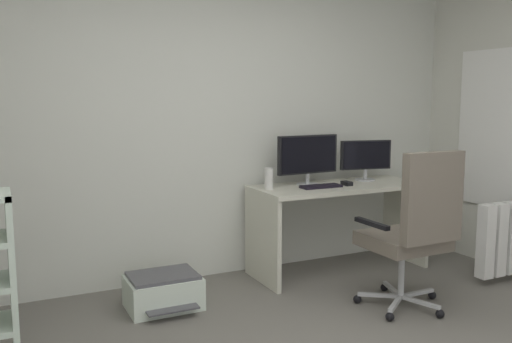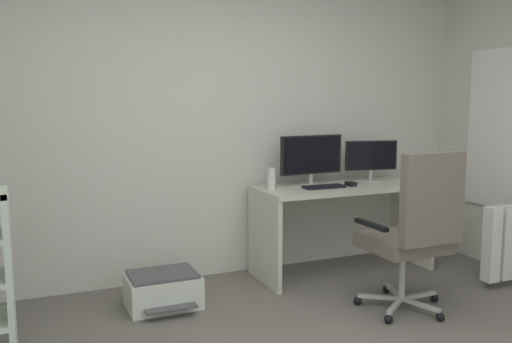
% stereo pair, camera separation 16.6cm
% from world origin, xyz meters
% --- Properties ---
extents(wall_back, '(4.91, 0.10, 2.53)m').
position_xyz_m(wall_back, '(0.00, 2.26, 1.27)').
color(wall_back, silver).
rests_on(wall_back, ground).
extents(desk, '(1.49, 0.60, 0.75)m').
position_xyz_m(desk, '(1.13, 1.84, 0.55)').
color(desk, beige).
rests_on(desk, ground).
extents(monitor_main, '(0.57, 0.18, 0.42)m').
position_xyz_m(monitor_main, '(0.87, 1.94, 0.99)').
color(monitor_main, '#B2B5B7').
rests_on(monitor_main, desk).
extents(monitor_secondary, '(0.47, 0.18, 0.35)m').
position_xyz_m(monitor_secondary, '(1.47, 1.94, 0.95)').
color(monitor_secondary, '#B2B5B7').
rests_on(monitor_secondary, desk).
extents(keyboard, '(0.34, 0.14, 0.02)m').
position_xyz_m(keyboard, '(0.90, 1.78, 0.76)').
color(keyboard, black).
rests_on(keyboard, desk).
extents(computer_mouse, '(0.06, 0.10, 0.03)m').
position_xyz_m(computer_mouse, '(1.15, 1.78, 0.76)').
color(computer_mouse, black).
rests_on(computer_mouse, desk).
extents(desktop_speaker, '(0.07, 0.07, 0.17)m').
position_xyz_m(desktop_speaker, '(0.48, 1.89, 0.83)').
color(desktop_speaker, silver).
rests_on(desktop_speaker, desk).
extents(office_chair, '(0.62, 0.63, 1.12)m').
position_xyz_m(office_chair, '(1.06, 0.86, 0.60)').
color(office_chair, '#B7BABC').
rests_on(office_chair, ground).
extents(printer, '(0.50, 0.46, 0.25)m').
position_xyz_m(printer, '(-0.46, 1.67, 0.12)').
color(printer, silver).
rests_on(printer, ground).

